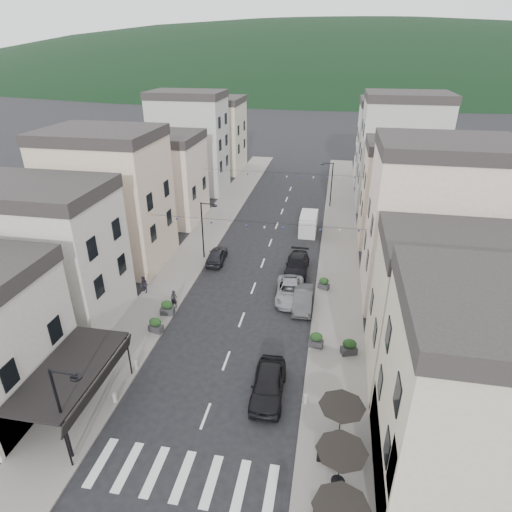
% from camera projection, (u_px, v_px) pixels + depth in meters
% --- Properties ---
extents(sidewalk_left, '(4.00, 76.00, 0.12)m').
position_uv_depth(sidewalk_left, '(208.00, 234.00, 49.29)').
color(sidewalk_left, slate).
rests_on(sidewalk_left, ground).
extents(sidewalk_right, '(4.00, 76.00, 0.12)m').
position_uv_depth(sidewalk_right, '(339.00, 244.00, 46.83)').
color(sidewalk_right, slate).
rests_on(sidewalk_right, ground).
extents(hill_backdrop, '(640.00, 360.00, 70.00)m').
position_uv_depth(hill_backdrop, '(332.00, 77.00, 284.18)').
color(hill_backdrop, black).
rests_on(hill_backdrop, ground).
extents(bistro_building, '(10.00, 8.00, 10.00)m').
position_uv_depth(bistro_building, '(503.00, 415.00, 18.83)').
color(bistro_building, '#B9AC93').
rests_on(bistro_building, ground).
extents(boutique_awning, '(3.77, 7.50, 3.28)m').
position_uv_depth(boutique_awning, '(74.00, 371.00, 24.10)').
color(boutique_awning, black).
rests_on(boutique_awning, ground).
extents(buildings_row_left, '(10.20, 54.16, 14.00)m').
position_uv_depth(buildings_row_left, '(164.00, 166.00, 52.81)').
color(buildings_row_left, '#B2AFA3').
rests_on(buildings_row_left, ground).
extents(buildings_row_right, '(10.20, 54.16, 14.50)m').
position_uv_depth(buildings_row_right, '(409.00, 180.00, 46.95)').
color(buildings_row_right, '#B9AC93').
rests_on(buildings_row_right, ground).
extents(cafe_terrace, '(2.50, 8.10, 2.53)m').
position_uv_depth(cafe_terrace, '(341.00, 455.00, 20.06)').
color(cafe_terrace, black).
rests_on(cafe_terrace, ground).
extents(streetlamp_left_near, '(1.70, 0.56, 6.00)m').
position_uv_depth(streetlamp_left_near, '(64.00, 407.00, 20.97)').
color(streetlamp_left_near, black).
rests_on(streetlamp_left_near, ground).
extents(streetlamp_left_far, '(1.70, 0.56, 6.00)m').
position_uv_depth(streetlamp_left_far, '(205.00, 225.00, 42.11)').
color(streetlamp_left_far, black).
rests_on(streetlamp_left_far, ground).
extents(streetlamp_right_far, '(1.70, 0.56, 6.00)m').
position_uv_depth(streetlamp_right_far, '(330.00, 180.00, 56.06)').
color(streetlamp_right_far, black).
rests_on(streetlamp_right_far, ground).
extents(bollards, '(11.66, 10.26, 0.60)m').
position_uv_depth(bollards, '(203.00, 417.00, 24.56)').
color(bollards, gray).
rests_on(bollards, ground).
extents(bunting_near, '(19.00, 0.28, 0.62)m').
position_uv_depth(bunting_near, '(255.00, 226.00, 36.77)').
color(bunting_near, black).
rests_on(bunting_near, ground).
extents(bunting_far, '(19.00, 0.28, 0.62)m').
position_uv_depth(bunting_far, '(280.00, 176.00, 50.86)').
color(bunting_far, black).
rests_on(bunting_far, ground).
extents(parked_car_a, '(2.14, 4.99, 1.68)m').
position_uv_depth(parked_car_a, '(268.00, 384.00, 26.34)').
color(parked_car_a, black).
rests_on(parked_car_a, ground).
extents(parked_car_b, '(1.64, 4.41, 1.44)m').
position_uv_depth(parked_car_b, '(303.00, 299.00, 35.37)').
color(parked_car_b, '#38383A').
rests_on(parked_car_b, ground).
extents(parked_car_c, '(2.74, 5.27, 1.42)m').
position_uv_depth(parked_car_c, '(290.00, 291.00, 36.58)').
color(parked_car_c, gray).
rests_on(parked_car_c, ground).
extents(parked_car_d, '(2.16, 5.19, 1.50)m').
position_uv_depth(parked_car_d, '(297.00, 265.00, 40.84)').
color(parked_car_d, black).
rests_on(parked_car_d, ground).
extents(parked_car_e, '(1.92, 4.24, 1.41)m').
position_uv_depth(parked_car_e, '(217.00, 255.00, 42.75)').
color(parked_car_e, black).
rests_on(parked_car_e, ground).
extents(delivery_van, '(1.90, 4.79, 2.30)m').
position_uv_depth(delivery_van, '(308.00, 223.00, 49.47)').
color(delivery_van, '#B9B8BA').
rests_on(delivery_van, ground).
extents(pedestrian_a, '(0.59, 0.41, 1.55)m').
position_uv_depth(pedestrian_a, '(174.00, 299.00, 35.08)').
color(pedestrian_a, black).
rests_on(pedestrian_a, sidewalk_left).
extents(pedestrian_b, '(0.94, 0.88, 1.54)m').
position_uv_depth(pedestrian_b, '(144.00, 285.00, 37.17)').
color(pedestrian_b, '#25212C').
rests_on(pedestrian_b, sidewalk_left).
extents(planter_la, '(1.18, 0.83, 1.20)m').
position_uv_depth(planter_la, '(156.00, 325.00, 32.16)').
color(planter_la, '#2D2D2F').
rests_on(planter_la, sidewalk_left).
extents(planter_lb, '(1.16, 0.72, 1.23)m').
position_uv_depth(planter_lb, '(167.00, 308.00, 34.25)').
color(planter_lb, '#2F2F31').
rests_on(planter_lb, sidewalk_left).
extents(planter_ra, '(1.23, 0.94, 1.23)m').
position_uv_depth(planter_ra, '(349.00, 347.00, 29.81)').
color(planter_ra, '#28282B').
rests_on(planter_ra, sidewalk_right).
extents(planter_rb, '(1.11, 0.73, 1.16)m').
position_uv_depth(planter_rb, '(316.00, 340.00, 30.59)').
color(planter_rb, '#2B2B2D').
rests_on(planter_rb, sidewalk_right).
extents(planter_rc, '(1.09, 0.85, 1.08)m').
position_uv_depth(planter_rc, '(324.00, 283.00, 37.89)').
color(planter_rc, '#323235').
rests_on(planter_rc, sidewalk_right).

